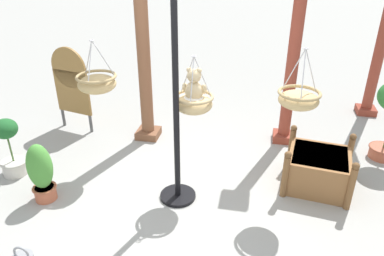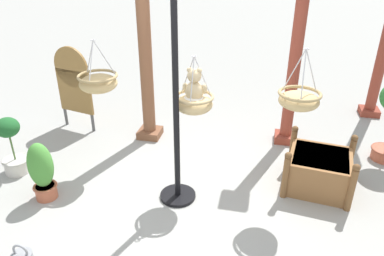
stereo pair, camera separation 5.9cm
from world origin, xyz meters
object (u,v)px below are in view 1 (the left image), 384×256
hanging_basket_right_low (299,99)px  potted_plant_bushy_green (41,173)px  potted_plant_fern_front (10,148)px  greenhouse_pillar_left (293,58)px  display_pole_central (177,140)px  greenhouse_pillar_right (382,39)px  display_sign_board (71,82)px  hanging_basket_with_teddy (194,103)px  hanging_basket_left_high (97,83)px  teddy_bear (194,87)px  wooden_planter_box (318,169)px  greenhouse_pillar_far_back (144,53)px

hanging_basket_right_low → potted_plant_bushy_green: size_ratio=0.87×
potted_plant_fern_front → greenhouse_pillar_left: bearing=25.0°
display_pole_central → potted_plant_bushy_green: bearing=-167.5°
greenhouse_pillar_left → potted_plant_fern_front: 4.09m
hanging_basket_right_low → potted_plant_bushy_green: hanging_basket_right_low is taller
greenhouse_pillar_right → display_sign_board: size_ratio=2.04×
hanging_basket_with_teddy → hanging_basket_left_high: bearing=168.0°
hanging_basket_left_high → potted_plant_fern_front: (-1.13, -0.45, -0.84)m
teddy_bear → hanging_basket_left_high: 1.35m
display_pole_central → hanging_basket_left_high: size_ratio=3.79×
teddy_bear → potted_plant_bushy_green: size_ratio=0.54×
teddy_bear → hanging_basket_left_high: bearing=168.9°
hanging_basket_right_low → potted_plant_fern_front: size_ratio=0.81×
hanging_basket_left_high → potted_plant_bushy_green: size_ratio=0.88×
greenhouse_pillar_right → wooden_planter_box: 2.98m
teddy_bear → greenhouse_pillar_right: 3.91m
display_pole_central → potted_plant_fern_front: display_pole_central is taller
hanging_basket_left_high → greenhouse_pillar_left: (2.48, 1.23, 0.11)m
hanging_basket_with_teddy → wooden_planter_box: hanging_basket_with_teddy is taller
greenhouse_pillar_left → potted_plant_fern_front: bearing=-155.0°
greenhouse_pillar_right → display_sign_board: greenhouse_pillar_right is taller
greenhouse_pillar_right → potted_plant_bushy_green: bearing=-141.9°
teddy_bear → potted_plant_fern_front: (-2.45, -0.19, -0.97)m
hanging_basket_right_low → potted_plant_bushy_green: bearing=-168.5°
hanging_basket_with_teddy → greenhouse_pillar_right: 3.93m
display_sign_board → display_pole_central: bearing=-35.5°
hanging_basket_left_high → wooden_planter_box: size_ratio=0.73×
potted_plant_fern_front → display_pole_central: bearing=-1.9°
hanging_basket_with_teddy → hanging_basket_left_high: size_ratio=1.00×
display_pole_central → greenhouse_pillar_far_back: 1.77m
greenhouse_pillar_far_back → display_sign_board: size_ratio=2.04×
wooden_planter_box → potted_plant_fern_front: (-4.00, -0.52, 0.14)m
greenhouse_pillar_left → greenhouse_pillar_far_back: bearing=-172.0°
hanging_basket_left_high → potted_plant_bushy_green: 1.29m
hanging_basket_right_low → greenhouse_pillar_right: (1.53, 2.88, 0.05)m
display_pole_central → potted_plant_bushy_green: size_ratio=3.35×
greenhouse_pillar_right → greenhouse_pillar_far_back: (-3.67, -1.66, -0.00)m
greenhouse_pillar_far_back → hanging_basket_left_high: bearing=-109.7°
display_pole_central → display_sign_board: bearing=144.5°
teddy_bear → greenhouse_pillar_left: greenhouse_pillar_left is taller
display_pole_central → hanging_basket_left_high: (-1.17, 0.53, 0.42)m
hanging_basket_with_teddy → teddy_bear: (0.00, 0.02, 0.18)m
hanging_basket_left_high → display_sign_board: (-0.94, 0.97, -0.40)m
display_pole_central → wooden_planter_box: (1.70, 0.60, -0.56)m
greenhouse_pillar_left → display_sign_board: 3.46m
greenhouse_pillar_right → wooden_planter_box: bearing=-114.2°
hanging_basket_with_teddy → potted_plant_bushy_green: 2.00m
greenhouse_pillar_far_back → display_sign_board: 1.38m
display_sign_board → hanging_basket_left_high: bearing=-46.1°
potted_plant_fern_front → hanging_basket_left_high: bearing=21.9°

